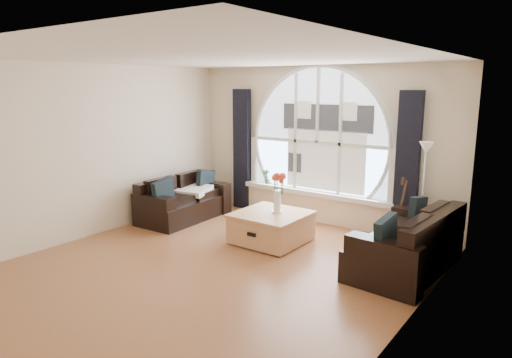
{
  "coord_description": "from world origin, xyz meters",
  "views": [
    {
      "loc": [
        3.79,
        -4.28,
        2.36
      ],
      "look_at": [
        0.0,
        0.9,
        1.05
      ],
      "focal_mm": 32.09,
      "sensor_mm": 36.0,
      "label": 1
    }
  ],
  "objects_px": {
    "sofa_right": "(405,241)",
    "coffee_chest": "(271,226)",
    "sofa_left": "(184,197)",
    "potted_plant": "(266,176)",
    "vase_flowers": "(277,188)",
    "guitar": "(403,211)",
    "floor_lamp": "(423,198)"
  },
  "relations": [
    {
      "from": "sofa_right",
      "to": "coffee_chest",
      "type": "xyz_separation_m",
      "value": [
        -2.02,
        -0.12,
        -0.15
      ]
    },
    {
      "from": "sofa_left",
      "to": "potted_plant",
      "type": "distance_m",
      "value": 1.59
    },
    {
      "from": "coffee_chest",
      "to": "sofa_right",
      "type": "bearing_deg",
      "value": 3.47
    },
    {
      "from": "coffee_chest",
      "to": "vase_flowers",
      "type": "bearing_deg",
      "value": 40.31
    },
    {
      "from": "sofa_left",
      "to": "coffee_chest",
      "type": "relative_size",
      "value": 1.61
    },
    {
      "from": "sofa_left",
      "to": "guitar",
      "type": "bearing_deg",
      "value": 12.13
    },
    {
      "from": "sofa_left",
      "to": "sofa_right",
      "type": "xyz_separation_m",
      "value": [
        3.99,
        0.01,
        0.0
      ]
    },
    {
      "from": "sofa_right",
      "to": "floor_lamp",
      "type": "height_order",
      "value": "floor_lamp"
    },
    {
      "from": "coffee_chest",
      "to": "guitar",
      "type": "xyz_separation_m",
      "value": [
        1.66,
        1.07,
        0.28
      ]
    },
    {
      "from": "sofa_right",
      "to": "guitar",
      "type": "distance_m",
      "value": 1.03
    },
    {
      "from": "coffee_chest",
      "to": "vase_flowers",
      "type": "distance_m",
      "value": 0.61
    },
    {
      "from": "vase_flowers",
      "to": "guitar",
      "type": "distance_m",
      "value": 1.92
    },
    {
      "from": "sofa_left",
      "to": "coffee_chest",
      "type": "distance_m",
      "value": 1.98
    },
    {
      "from": "sofa_left",
      "to": "sofa_right",
      "type": "height_order",
      "value": "sofa_right"
    },
    {
      "from": "coffee_chest",
      "to": "guitar",
      "type": "bearing_deg",
      "value": 32.99
    },
    {
      "from": "sofa_left",
      "to": "coffee_chest",
      "type": "height_order",
      "value": "sofa_left"
    },
    {
      "from": "floor_lamp",
      "to": "guitar",
      "type": "distance_m",
      "value": 0.43
    },
    {
      "from": "coffee_chest",
      "to": "floor_lamp",
      "type": "relative_size",
      "value": 0.64
    },
    {
      "from": "sofa_left",
      "to": "potted_plant",
      "type": "height_order",
      "value": "potted_plant"
    },
    {
      "from": "sofa_left",
      "to": "floor_lamp",
      "type": "bearing_deg",
      "value": 9.0
    },
    {
      "from": "coffee_chest",
      "to": "floor_lamp",
      "type": "bearing_deg",
      "value": 25.38
    },
    {
      "from": "sofa_left",
      "to": "floor_lamp",
      "type": "relative_size",
      "value": 1.03
    },
    {
      "from": "sofa_right",
      "to": "floor_lamp",
      "type": "xyz_separation_m",
      "value": [
        -0.05,
        0.81,
        0.4
      ]
    },
    {
      "from": "vase_flowers",
      "to": "floor_lamp",
      "type": "distance_m",
      "value": 2.09
    },
    {
      "from": "vase_flowers",
      "to": "guitar",
      "type": "xyz_separation_m",
      "value": [
        1.59,
        1.02,
        -0.32
      ]
    },
    {
      "from": "sofa_right",
      "to": "coffee_chest",
      "type": "relative_size",
      "value": 1.76
    },
    {
      "from": "guitar",
      "to": "vase_flowers",
      "type": "bearing_deg",
      "value": -124.71
    },
    {
      "from": "floor_lamp",
      "to": "vase_flowers",
      "type": "bearing_deg",
      "value": -155.37
    },
    {
      "from": "floor_lamp",
      "to": "guitar",
      "type": "relative_size",
      "value": 1.51
    },
    {
      "from": "sofa_left",
      "to": "vase_flowers",
      "type": "height_order",
      "value": "vase_flowers"
    },
    {
      "from": "coffee_chest",
      "to": "vase_flowers",
      "type": "height_order",
      "value": "vase_flowers"
    },
    {
      "from": "vase_flowers",
      "to": "potted_plant",
      "type": "distance_m",
      "value": 1.74
    }
  ]
}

